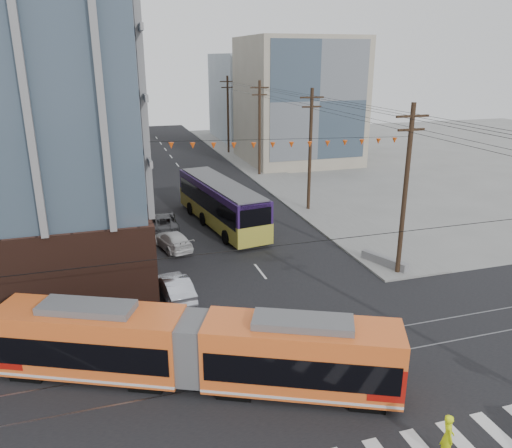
{
  "coord_description": "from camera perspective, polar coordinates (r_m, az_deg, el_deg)",
  "views": [
    {
      "loc": [
        -9.27,
        -14.93,
        13.56
      ],
      "look_at": [
        -1.01,
        11.69,
        4.18
      ],
      "focal_mm": 35.0,
      "sensor_mm": 36.0,
      "label": 1
    }
  ],
  "objects": [
    {
      "name": "bg_bldg_nw_near",
      "position": [
        67.53,
        -24.44,
        13.14
      ],
      "size": [
        18.0,
        16.0,
        18.0
      ],
      "primitive_type": "cube",
      "color": "#8C99A5",
      "rests_on": "ground"
    },
    {
      "name": "jersey_barrier",
      "position": [
        35.0,
        14.46,
        -4.19
      ],
      "size": [
        2.1,
        3.56,
        0.71
      ],
      "primitive_type": "cube",
      "rotation": [
        0.0,
        0.0,
        0.4
      ],
      "color": "gray",
      "rests_on": "ground"
    },
    {
      "name": "parked_car_grey",
      "position": [
        41.48,
        -10.66,
        0.23
      ],
      "size": [
        2.52,
        5.17,
        1.42
      ],
      "primitive_type": "imported",
      "rotation": [
        0.0,
        0.0,
        3.11
      ],
      "color": "#454548",
      "rests_on": "ground"
    },
    {
      "name": "bg_bldg_ne_far",
      "position": [
        87.54,
        1.0,
        14.31
      ],
      "size": [
        16.0,
        16.0,
        14.0
      ],
      "primitive_type": "cube",
      "color": "#8C99A5",
      "rests_on": "ground"
    },
    {
      "name": "city_bus",
      "position": [
        41.87,
        -4.01,
        2.39
      ],
      "size": [
        4.87,
        13.67,
        3.79
      ],
      "primitive_type": null,
      "rotation": [
        0.0,
        0.0,
        0.15
      ],
      "color": "#2D174F",
      "rests_on": "ground"
    },
    {
      "name": "parked_car_white",
      "position": [
        37.38,
        -9.52,
        -1.86
      ],
      "size": [
        2.88,
        4.8,
        1.3
      ],
      "primitive_type": "imported",
      "rotation": [
        0.0,
        0.0,
        3.39
      ],
      "color": "silver",
      "rests_on": "ground"
    },
    {
      "name": "streetcar",
      "position": [
        22.15,
        -7.18,
        -13.99
      ],
      "size": [
        16.83,
        9.57,
        3.36
      ],
      "primitive_type": null,
      "rotation": [
        0.0,
        0.0,
        -0.44
      ],
      "color": "orange",
      "rests_on": "ground"
    },
    {
      "name": "bg_bldg_ne_near",
      "position": [
        68.04,
        4.77,
        13.86
      ],
      "size": [
        14.0,
        14.0,
        16.0
      ],
      "primitive_type": "cube",
      "color": "gray",
      "rests_on": "ground"
    },
    {
      "name": "bg_bldg_nw_far",
      "position": [
        87.13,
        -21.08,
        15.08
      ],
      "size": [
        16.0,
        18.0,
        20.0
      ],
      "primitive_type": "cube",
      "color": "gray",
      "rests_on": "ground"
    },
    {
      "name": "utility_pole_far",
      "position": [
        73.57,
        -3.22,
        12.29
      ],
      "size": [
        0.3,
        0.3,
        11.0
      ],
      "primitive_type": "cylinder",
      "color": "black",
      "rests_on": "ground"
    },
    {
      "name": "pedestrian",
      "position": [
        20.16,
        21.05,
        -21.75
      ],
      "size": [
        0.64,
        0.77,
        1.8
      ],
      "primitive_type": "imported",
      "rotation": [
        0.0,
        0.0,
        1.2
      ],
      "color": "#E6FF0F",
      "rests_on": "ground"
    },
    {
      "name": "ground",
      "position": [
        22.2,
        12.23,
        -19.54
      ],
      "size": [
        160.0,
        160.0,
        0.0
      ],
      "primitive_type": "plane",
      "color": "slate"
    },
    {
      "name": "parked_car_silver",
      "position": [
        29.84,
        -9.23,
        -7.16
      ],
      "size": [
        1.98,
        4.45,
        1.42
      ],
      "primitive_type": "imported",
      "rotation": [
        0.0,
        0.0,
        3.26
      ],
      "color": "#B3B6C2",
      "rests_on": "ground"
    }
  ]
}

